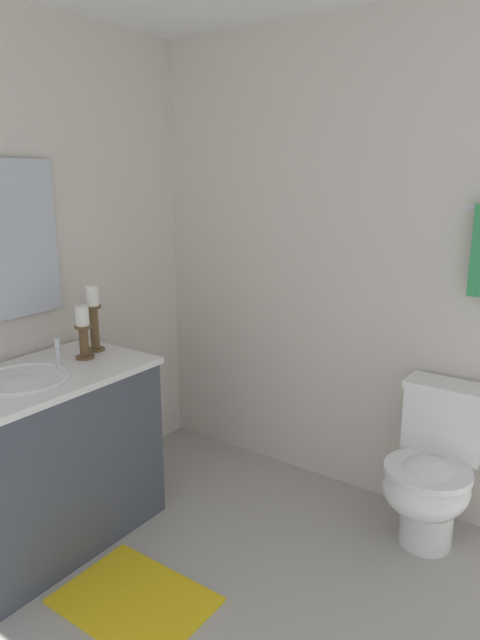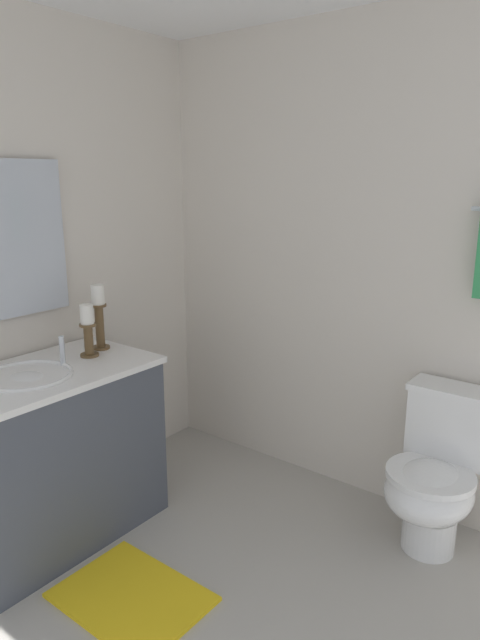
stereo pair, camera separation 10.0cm
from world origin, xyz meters
The scene contains 9 objects.
floor centered at (0.00, 0.00, -0.01)m, with size 2.95×2.31×0.02m, color #B2ADA3.
wall_back centered at (0.00, 1.16, 1.23)m, with size 2.95×0.04×2.45m, color silver.
wall_left centered at (-1.47, 0.00, 1.23)m, with size 0.04×2.31×2.45m, color silver.
vanity_cabinet centered at (-1.15, -0.21, 0.42)m, with size 0.58×1.17×0.83m.
sink_basin centered at (-1.15, -0.21, 0.79)m, with size 0.40×0.40×0.24m.
candle_holder_tall centered at (-1.22, 0.25, 1.01)m, with size 0.09×0.09×0.33m.
candle_holder_short centered at (-1.16, 0.14, 0.97)m, with size 0.09×0.09×0.26m.
toilet centered at (0.32, 0.87, 0.37)m, with size 0.39×0.54×0.75m.
bath_mat centered at (-0.52, -0.21, 0.01)m, with size 0.60×0.44×0.02m, color yellow.
Camera 1 is at (0.95, -1.55, 1.69)m, focal length 31.70 mm.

